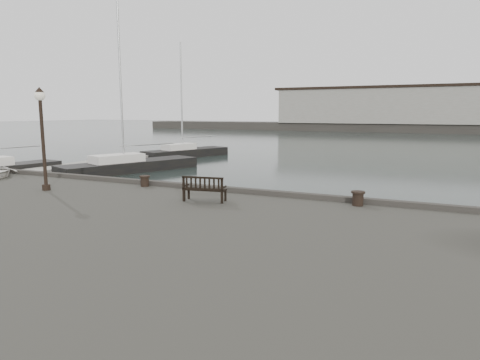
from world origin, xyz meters
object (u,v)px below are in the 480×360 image
(yacht_c, at_px, (131,168))
(bench, at_px, (205,193))
(lamp_post, at_px, (42,125))
(bollard_left, at_px, (145,181))
(bollard_right, at_px, (358,198))
(yacht_d, at_px, (186,154))
(yacht_a, at_px, (2,173))

(yacht_c, bearing_deg, bench, -23.23)
(lamp_post, bearing_deg, bollard_left, 38.46)
(bollard_left, height_order, yacht_c, yacht_c)
(bollard_right, xyz_separation_m, lamp_post, (-11.41, -2.30, 2.28))
(bollard_left, bearing_deg, lamp_post, -141.54)
(bollard_left, height_order, bollard_right, bollard_right)
(bollard_left, height_order, lamp_post, lamp_post)
(bollard_right, relative_size, lamp_post, 0.12)
(yacht_c, relative_size, yacht_d, 1.22)
(bench, xyz_separation_m, yacht_a, (-21.36, 7.94, -1.59))
(yacht_c, bearing_deg, bollard_left, -28.17)
(bench, relative_size, yacht_c, 0.10)
(yacht_a, height_order, yacht_c, yacht_c)
(lamp_post, distance_m, yacht_d, 28.18)
(bollard_left, xyz_separation_m, yacht_c, (-10.93, 12.36, -1.54))
(lamp_post, relative_size, yacht_d, 0.33)
(yacht_a, distance_m, yacht_c, 9.01)
(bollard_left, bearing_deg, bench, -22.70)
(bench, height_order, bollard_left, bench)
(lamp_post, xyz_separation_m, yacht_c, (-8.01, 14.68, -3.83))
(bollard_right, distance_m, yacht_d, 32.05)
(lamp_post, xyz_separation_m, yacht_a, (-14.77, 8.72, -3.83))
(bench, relative_size, lamp_post, 0.39)
(bollard_right, xyz_separation_m, yacht_d, (-21.48, 23.74, -1.56))
(bollard_right, height_order, yacht_c, yacht_c)
(bollard_left, distance_m, lamp_post, 4.37)
(bench, xyz_separation_m, bollard_right, (4.81, 1.52, -0.03))
(bollard_right, xyz_separation_m, yacht_a, (-26.18, 6.42, -1.55))
(bollard_right, bearing_deg, bench, -162.50)
(bench, distance_m, lamp_post, 7.01)
(bollard_right, bearing_deg, bollard_left, 179.87)
(lamp_post, bearing_deg, bollard_right, 11.39)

